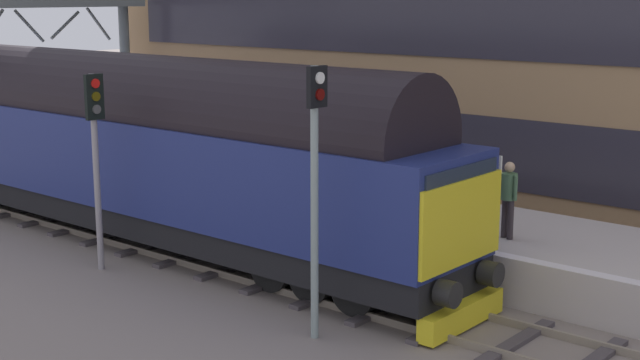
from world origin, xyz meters
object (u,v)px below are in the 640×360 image
signal_post_mid (315,174)px  signal_post_far (96,145)px  diesel_locomotive (121,140)px  platform_number_sign (491,186)px  waiting_passenger (509,193)px

signal_post_mid → signal_post_far: size_ratio=1.11×
diesel_locomotive → platform_number_sign: 9.53m
signal_post_far → waiting_passenger: signal_post_far is taller
platform_number_sign → waiting_passenger: (0.79, 0.03, -0.28)m
waiting_passenger → diesel_locomotive: bearing=40.7°
diesel_locomotive → platform_number_sign: bearing=-77.2°
diesel_locomotive → waiting_passenger: bearing=-72.6°
waiting_passenger → platform_number_sign: bearing=115.2°
diesel_locomotive → signal_post_mid: bearing=-104.2°
diesel_locomotive → signal_post_far: 2.79m
diesel_locomotive → signal_post_mid: (-2.06, -8.17, 0.52)m
signal_post_mid → platform_number_sign: signal_post_mid is taller
signal_post_mid → platform_number_sign: size_ratio=2.57×
diesel_locomotive → waiting_passenger: (2.90, -9.26, -0.50)m
platform_number_sign → signal_post_far: bearing=119.3°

